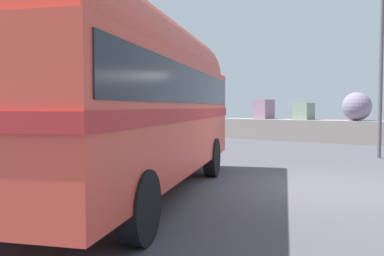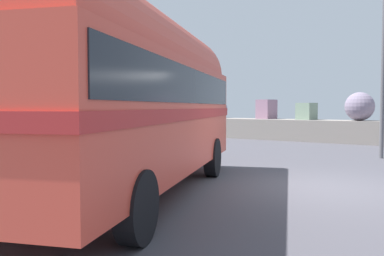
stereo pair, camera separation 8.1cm
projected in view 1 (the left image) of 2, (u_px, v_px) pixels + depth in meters
The scene contains 3 objects.
ground at pixel (320, 188), 8.85m from camera, with size 32.00×26.00×0.02m.
vintage_coach at pixel (132, 92), 7.84m from camera, with size 5.41×8.86×3.70m.
lamp_post at pixel (379, 43), 13.79m from camera, with size 1.07×0.36×6.99m.
Camera 1 is at (2.69, -8.80, 1.77)m, focal length 38.22 mm.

